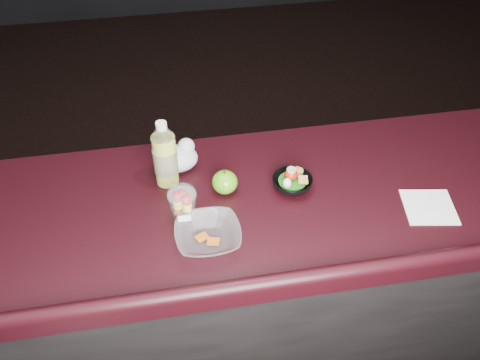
% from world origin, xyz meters
% --- Properties ---
extents(counter, '(4.06, 0.71, 1.02)m').
position_xyz_m(counter, '(0.00, 0.30, 0.51)').
color(counter, black).
rests_on(counter, ground).
extents(lemonade_bottle, '(0.08, 0.08, 0.24)m').
position_xyz_m(lemonade_bottle, '(-0.25, 0.44, 1.12)').
color(lemonade_bottle, '#C9D236').
rests_on(lemonade_bottle, counter).
extents(fruit_cup, '(0.09, 0.09, 0.13)m').
position_xyz_m(fruit_cup, '(-0.21, 0.25, 1.09)').
color(fruit_cup, white).
rests_on(fruit_cup, counter).
extents(green_apple, '(0.09, 0.09, 0.09)m').
position_xyz_m(green_apple, '(-0.07, 0.36, 1.06)').
color(green_apple, '#3F830F').
rests_on(green_apple, counter).
extents(plastic_bag, '(0.14, 0.12, 0.10)m').
position_xyz_m(plastic_bag, '(-0.21, 0.50, 1.07)').
color(plastic_bag, silver).
rests_on(plastic_bag, counter).
extents(snack_bowl, '(0.16, 0.16, 0.07)m').
position_xyz_m(snack_bowl, '(0.16, 0.33, 1.05)').
color(snack_bowl, black).
rests_on(snack_bowl, counter).
extents(takeout_bowl, '(0.20, 0.20, 0.05)m').
position_xyz_m(takeout_bowl, '(-0.15, 0.14, 1.04)').
color(takeout_bowl, silver).
rests_on(takeout_bowl, counter).
extents(paper_napkin, '(0.19, 0.19, 0.00)m').
position_xyz_m(paper_napkin, '(0.57, 0.16, 1.02)').
color(paper_napkin, white).
rests_on(paper_napkin, counter).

